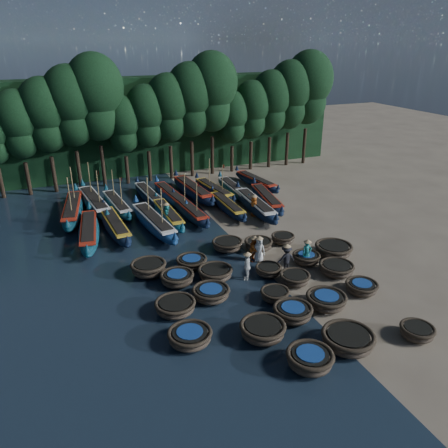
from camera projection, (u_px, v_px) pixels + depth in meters
name	position (u px, v px, depth m)	size (l,w,h in m)	color
ground	(255.00, 260.00, 29.03)	(120.00, 120.00, 0.00)	gray
foliage_wall	(160.00, 125.00, 47.06)	(40.00, 3.00, 10.00)	black
coracle_2	(310.00, 359.00, 19.34)	(2.64, 2.64, 0.82)	brown
coracle_3	(348.00, 340.00, 20.60)	(2.55, 2.55, 0.84)	brown
coracle_4	(417.00, 331.00, 21.32)	(1.71, 1.71, 0.67)	brown
coracle_5	(190.00, 336.00, 20.91)	(2.54, 2.54, 0.72)	brown
coracle_6	(263.00, 330.00, 21.29)	(2.83, 2.83, 0.82)	brown
coracle_7	(293.00, 312.00, 22.72)	(2.54, 2.54, 0.77)	brown
coracle_8	(326.00, 300.00, 23.73)	(2.25, 2.25, 0.79)	brown
coracle_9	(362.00, 287.00, 25.18)	(2.26, 2.26, 0.64)	brown
coracle_10	(175.00, 306.00, 23.26)	(2.44, 2.44, 0.73)	brown
coracle_11	(211.00, 293.00, 24.49)	(2.52, 2.52, 0.72)	brown
coracle_12	(275.00, 294.00, 24.41)	(1.71, 1.71, 0.67)	brown
coracle_13	(295.00, 278.00, 26.03)	(2.18, 2.18, 0.70)	brown
coracle_14	(337.00, 268.00, 27.13)	(2.40, 2.40, 0.72)	brown
coracle_15	(177.00, 278.00, 25.97)	(2.43, 2.43, 0.75)	brown
coracle_16	(215.00, 273.00, 26.55)	(2.15, 2.15, 0.76)	brown
coracle_17	(268.00, 270.00, 27.03)	(2.00, 2.00, 0.64)	brown
coracle_18	(306.00, 258.00, 28.47)	(2.08, 2.08, 0.67)	brown
coracle_19	(334.00, 249.00, 29.41)	(2.59, 2.59, 0.84)	brown
coracle_20	(148.00, 268.00, 27.04)	(2.55, 2.55, 0.84)	brown
coracle_21	(192.00, 262.00, 27.97)	(2.29, 2.29, 0.67)	brown
coracle_22	(227.00, 245.00, 30.25)	(2.62, 2.62, 0.73)	brown
coracle_23	(258.00, 244.00, 30.23)	(1.98, 1.98, 0.77)	brown
coracle_24	(283.00, 238.00, 31.26)	(1.69, 1.69, 0.67)	brown
long_boat_1	(89.00, 231.00, 31.93)	(2.55, 8.46, 1.50)	navy
long_boat_2	(115.00, 226.00, 32.97)	(1.94, 8.26, 1.46)	black
long_boat_3	(154.00, 222.00, 33.45)	(2.51, 8.97, 3.83)	navy
long_boat_4	(168.00, 215.00, 35.10)	(1.46, 7.69, 1.35)	navy
long_boat_5	(189.00, 211.00, 35.91)	(1.88, 7.88, 3.35)	black
long_boat_6	(227.00, 206.00, 37.02)	(1.34, 7.51, 1.32)	black
long_boat_7	(255.00, 205.00, 36.94)	(2.06, 8.80, 1.55)	black
long_boat_8	(266.00, 199.00, 38.50)	(2.76, 8.15, 1.45)	black
long_boat_9	(73.00, 210.00, 35.87)	(2.95, 9.05, 3.89)	navy
long_boat_10	(94.00, 202.00, 37.46)	(2.57, 9.05, 3.87)	navy
long_boat_11	(117.00, 205.00, 37.24)	(2.06, 7.76, 3.31)	navy
long_boat_12	(149.00, 195.00, 39.62)	(1.85, 7.51, 1.33)	black
long_boat_13	(170.00, 195.00, 39.43)	(2.02, 7.94, 1.40)	navy
long_boat_14	(193.00, 190.00, 40.54)	(2.28, 8.99, 1.59)	black
long_boat_15	(214.00, 190.00, 40.74)	(2.22, 7.75, 3.31)	black
long_boat_16	(233.00, 189.00, 41.06)	(1.56, 7.65, 1.35)	navy
long_boat_17	(256.00, 182.00, 43.24)	(2.29, 7.65, 1.36)	black
fisherman_0	(259.00, 249.00, 28.51)	(0.98, 0.98, 1.92)	white
fisherman_1	(307.00, 252.00, 27.96)	(0.68, 0.52, 1.95)	#1B7270
fisherman_2	(254.00, 248.00, 28.69)	(1.01, 0.96, 1.84)	#BB5618
fisherman_3	(286.00, 258.00, 27.31)	(1.20, 0.74, 1.99)	black
fisherman_4	(247.00, 266.00, 26.35)	(0.92, 1.10, 1.96)	white
fisherman_5	(167.00, 213.00, 34.50)	(0.99, 1.60, 1.85)	#1B7270
fisherman_6	(254.00, 205.00, 35.92)	(0.59, 0.88, 1.97)	#BB5618
tree_1	(18.00, 124.00, 38.62)	(4.09, 4.09, 9.65)	black
tree_2	(45.00, 114.00, 39.17)	(4.51, 4.51, 10.63)	black
tree_3	(70.00, 105.00, 39.71)	(4.92, 4.92, 11.60)	black
tree_4	(95.00, 96.00, 40.25)	(5.34, 5.34, 12.58)	black
tree_5	(123.00, 124.00, 42.12)	(3.68, 3.68, 8.68)	black
tree_6	(146.00, 116.00, 42.66)	(4.09, 4.09, 9.65)	black
tree_7	(168.00, 107.00, 43.21)	(4.51, 4.51, 10.63)	black
tree_8	(190.00, 99.00, 43.75)	(4.92, 4.92, 11.60)	black
tree_9	(212.00, 91.00, 44.30)	(5.34, 5.34, 12.58)	black
tree_10	(232.00, 117.00, 46.16)	(3.68, 3.68, 8.68)	black
tree_11	(252.00, 109.00, 46.71)	(4.09, 4.09, 9.65)	black
tree_12	(271.00, 101.00, 47.25)	(4.51, 4.51, 10.63)	black
tree_13	(290.00, 94.00, 47.80)	(4.92, 4.92, 11.60)	black
tree_14	(308.00, 87.00, 48.34)	(5.34, 5.34, 12.58)	black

